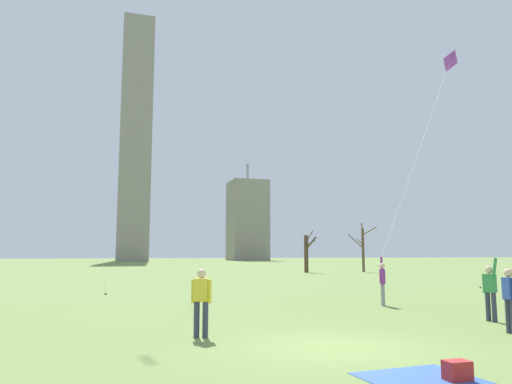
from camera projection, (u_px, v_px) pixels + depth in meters
ground_plane at (336, 347)px, 10.43m from camera, size 400.00×400.00×0.00m
kite_flyer_midfield_left_teal at (509, 251)px, 13.97m from camera, size 0.97×6.59×10.48m
kite_flyer_foreground_right_purple at (409, 196)px, 22.70m from camera, size 12.86×10.58×15.94m
bystander_strolling_midfield at (510, 297)px, 12.29m from camera, size 0.27×0.50×1.62m
bystander_watching_nearby at (201, 299)px, 11.75m from camera, size 0.46×0.34×1.62m
distant_kite_drifting_right_pink at (501, 2)px, 30.78m from camera, size 3.30×0.75×21.23m
picnic_spot at (441, 374)px, 7.77m from camera, size 1.89×1.52×0.31m
bare_tree_rightmost at (363, 247)px, 53.48m from camera, size 3.18×2.13×5.31m
bare_tree_right_of_center at (307, 252)px, 51.49m from camera, size 1.40×2.82×4.47m
skyline_slender_spire at (247, 220)px, 144.85m from camera, size 10.54×11.39×28.85m
skyline_wide_slab at (135, 138)px, 133.53m from camera, size 8.28×9.77×66.84m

